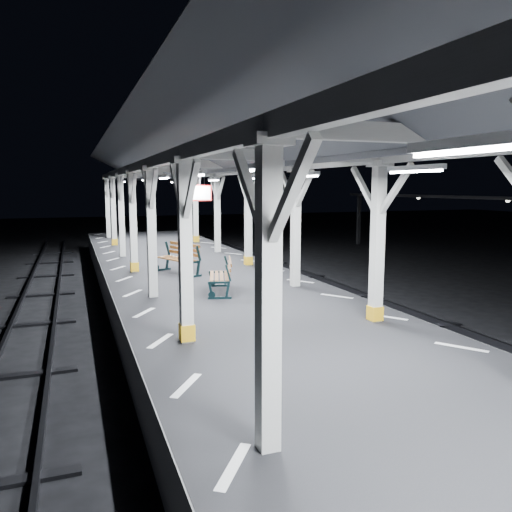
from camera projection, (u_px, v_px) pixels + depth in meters
ground at (337, 424)px, 8.06m from camera, size 120.00×120.00×0.00m
platform at (338, 394)px, 7.99m from camera, size 6.00×50.00×1.00m
hazard_stripes_left at (187, 385)px, 7.08m from camera, size 1.00×48.00×0.01m
hazard_stripes_right at (461, 347)px, 8.76m from camera, size 1.00×48.00×0.01m
canopy at (344, 135)px, 7.41m from camera, size 5.40×49.00×4.65m
bench_mid at (223, 275)px, 13.25m from camera, size 1.02×1.75×0.89m
bench_far at (179, 257)px, 16.15m from camera, size 1.31×1.95×0.99m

